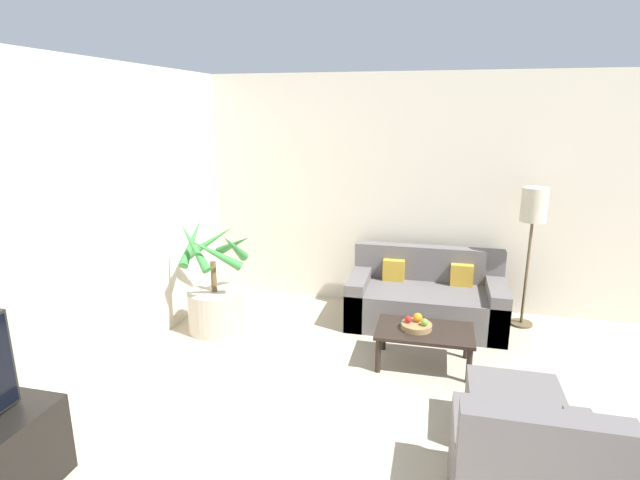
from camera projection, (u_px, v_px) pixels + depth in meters
wall_back at (471, 196)px, 5.62m from camera, size 7.78×0.06×2.70m
potted_palm at (215, 298)px, 5.28m from camera, size 0.81×0.82×1.22m
sofa_loveseat at (425, 300)px, 5.47m from camera, size 1.65×0.84×0.80m
floor_lamp at (533, 214)px, 5.17m from camera, size 0.26×0.26×1.52m
coffee_table at (424, 334)px, 4.56m from camera, size 0.88×0.54×0.35m
fruit_bowl at (417, 326)px, 4.55m from camera, size 0.28×0.28×0.05m
apple_red at (408, 319)px, 4.56m from camera, size 0.07×0.07×0.07m
apple_green at (425, 322)px, 4.50m from camera, size 0.07×0.07×0.07m
orange_fruit at (418, 317)px, 4.58m from camera, size 0.08×0.08×0.08m
ottoman at (513, 413)px, 3.57m from camera, size 0.64×0.54×0.40m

